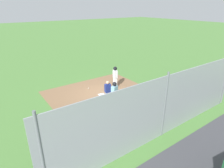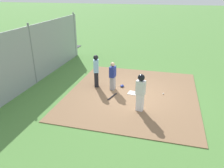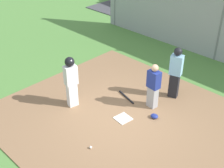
# 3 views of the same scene
# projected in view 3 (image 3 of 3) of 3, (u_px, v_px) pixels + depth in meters

# --- Properties ---
(ground_plane) EXTENTS (140.00, 140.00, 0.00)m
(ground_plane) POSITION_uv_depth(u_px,v_px,m) (123.00, 119.00, 9.08)
(ground_plane) COLOR #51843D
(dirt_infield) EXTENTS (7.20, 6.40, 0.03)m
(dirt_infield) POSITION_uv_depth(u_px,v_px,m) (123.00, 119.00, 9.07)
(dirt_infield) COLOR #896647
(dirt_infield) RESTS_ON ground_plane
(home_plate) EXTENTS (0.49, 0.49, 0.02)m
(home_plate) POSITION_uv_depth(u_px,v_px,m) (123.00, 118.00, 9.06)
(home_plate) COLOR white
(home_plate) RESTS_ON dirt_infield
(catcher) EXTENTS (0.41, 0.30, 1.49)m
(catcher) POSITION_uv_depth(u_px,v_px,m) (153.00, 86.00, 9.21)
(catcher) COLOR #9E9EA3
(catcher) RESTS_ON dirt_infield
(umpire) EXTENTS (0.44, 0.36, 1.77)m
(umpire) POSITION_uv_depth(u_px,v_px,m) (176.00, 72.00, 9.61)
(umpire) COLOR black
(umpire) RESTS_ON dirt_infield
(runner) EXTENTS (0.33, 0.43, 1.69)m
(runner) POSITION_uv_depth(u_px,v_px,m) (71.00, 79.00, 9.16)
(runner) COLOR silver
(runner) RESTS_ON dirt_infield
(baseball_bat) EXTENTS (0.82, 0.28, 0.06)m
(baseball_bat) POSITION_uv_depth(u_px,v_px,m) (126.00, 97.00, 10.00)
(baseball_bat) COLOR black
(baseball_bat) RESTS_ON dirt_infield
(catcher_mask) EXTENTS (0.24, 0.20, 0.12)m
(catcher_mask) POSITION_uv_depth(u_px,v_px,m) (154.00, 116.00, 9.07)
(catcher_mask) COLOR navy
(catcher_mask) RESTS_ON dirt_infield
(baseball) EXTENTS (0.07, 0.07, 0.07)m
(baseball) POSITION_uv_depth(u_px,v_px,m) (91.00, 147.00, 7.97)
(baseball) COLOR white
(baseball) RESTS_ON dirt_infield
(backstop_fence) EXTENTS (12.00, 0.10, 3.35)m
(backstop_fence) POSITION_uv_depth(u_px,v_px,m) (222.00, 22.00, 11.63)
(backstop_fence) COLOR #93999E
(backstop_fence) RESTS_ON ground_plane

